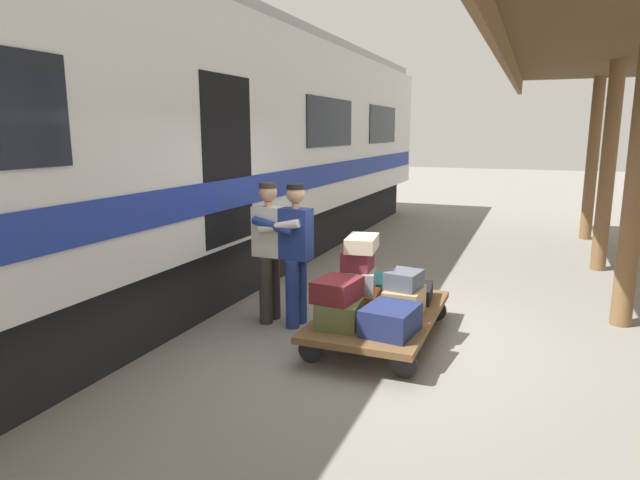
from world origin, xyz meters
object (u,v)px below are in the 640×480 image
at_px(suitcase_slate_roller, 404,280).
at_px(suitcase_burgundy_valise, 358,260).
at_px(train_car, 128,150).
at_px(suitcase_olive_duffel, 339,313).
at_px(suitcase_orange_carryall, 357,300).
at_px(suitcase_cream_canvas, 362,243).
at_px(suitcase_maroon_trunk, 337,290).
at_px(porter_in_overalls, 295,250).
at_px(suitcase_tan_vintage, 404,302).
at_px(suitcase_gray_aluminum, 358,281).
at_px(luggage_cart, 380,315).
at_px(suitcase_teal_softside, 372,286).
at_px(suitcase_black_hardshell, 415,292).
at_px(porter_by_door, 271,247).
at_px(suitcase_navy_fabric, 391,320).

bearing_deg(suitcase_slate_roller, suitcase_burgundy_valise, -0.59).
relative_size(train_car, suitcase_olive_duffel, 42.49).
height_order(suitcase_orange_carryall, suitcase_cream_canvas, suitcase_cream_canvas).
height_order(suitcase_maroon_trunk, porter_in_overalls, porter_in_overalls).
bearing_deg(suitcase_orange_carryall, suitcase_slate_roller, -179.23).
bearing_deg(suitcase_cream_canvas, porter_in_overalls, -2.15).
bearing_deg(porter_in_overalls, suitcase_burgundy_valise, 175.07).
bearing_deg(suitcase_cream_canvas, suitcase_slate_roller, 175.03).
relative_size(suitcase_tan_vintage, suitcase_burgundy_valise, 1.43).
bearing_deg(suitcase_gray_aluminum, luggage_cart, -175.58).
distance_m(suitcase_teal_softside, suitcase_slate_roller, 0.83).
height_order(suitcase_burgundy_valise, suitcase_cream_canvas, suitcase_cream_canvas).
bearing_deg(suitcase_maroon_trunk, suitcase_orange_carryall, -93.81).
relative_size(suitcase_orange_carryall, suitcase_cream_canvas, 0.88).
bearing_deg(suitcase_cream_canvas, suitcase_black_hardshell, -133.09).
xyz_separation_m(suitcase_burgundy_valise, suitcase_cream_canvas, (-0.04, -0.04, 0.19)).
relative_size(suitcase_tan_vintage, porter_in_overalls, 0.30).
bearing_deg(suitcase_tan_vintage, luggage_cart, 0.00).
relative_size(suitcase_orange_carryall, suitcase_black_hardshell, 0.87).
bearing_deg(luggage_cart, porter_by_door, -4.16).
bearing_deg(suitcase_olive_duffel, suitcase_gray_aluminum, -91.26).
relative_size(suitcase_navy_fabric, porter_by_door, 0.34).
bearing_deg(suitcase_tan_vintage, suitcase_black_hardshell, -90.00).
distance_m(suitcase_olive_duffel, suitcase_tan_vintage, 0.80).
distance_m(suitcase_black_hardshell, suitcase_burgundy_valise, 0.92).
distance_m(suitcase_navy_fabric, suitcase_burgundy_valise, 0.92).
relative_size(suitcase_olive_duffel, suitcase_navy_fabric, 0.81).
bearing_deg(suitcase_tan_vintage, suitcase_cream_canvas, -5.65).
xyz_separation_m(suitcase_navy_fabric, porter_in_overalls, (1.34, -0.67, 0.46)).
relative_size(suitcase_teal_softside, porter_by_door, 0.34).
xyz_separation_m(suitcase_orange_carryall, suitcase_black_hardshell, (-0.54, -0.59, -0.01)).
bearing_deg(suitcase_navy_fabric, luggage_cart, -65.47).
distance_m(suitcase_orange_carryall, porter_by_door, 1.24).
distance_m(train_car, suitcase_burgundy_valise, 3.38).
xyz_separation_m(luggage_cart, suitcase_olive_duffel, (0.27, 0.59, 0.18)).
relative_size(suitcase_burgundy_valise, suitcase_slate_roller, 0.94).
relative_size(suitcase_teal_softside, suitcase_orange_carryall, 1.24).
height_order(suitcase_teal_softside, suitcase_maroon_trunk, suitcase_maroon_trunk).
relative_size(luggage_cart, suitcase_burgundy_valise, 5.95).
xyz_separation_m(train_car, porter_by_door, (-2.04, -0.01, -1.14)).
height_order(suitcase_black_hardshell, porter_in_overalls, porter_in_overalls).
height_order(luggage_cart, suitcase_orange_carryall, suitcase_orange_carryall).
xyz_separation_m(suitcase_olive_duffel, suitcase_orange_carryall, (0.00, -0.59, -0.03)).
relative_size(suitcase_olive_duffel, suitcase_burgundy_valise, 1.30).
xyz_separation_m(suitcase_black_hardshell, suitcase_gray_aluminum, (0.53, 0.61, 0.24)).
relative_size(suitcase_navy_fabric, suitcase_burgundy_valise, 1.60).
height_order(suitcase_olive_duffel, suitcase_burgundy_valise, suitcase_burgundy_valise).
xyz_separation_m(luggage_cart, porter_in_overalls, (1.07, -0.08, 0.65)).
relative_size(suitcase_teal_softside, suitcase_tan_vintage, 1.13).
relative_size(suitcase_burgundy_valise, suitcase_maroon_trunk, 0.72).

